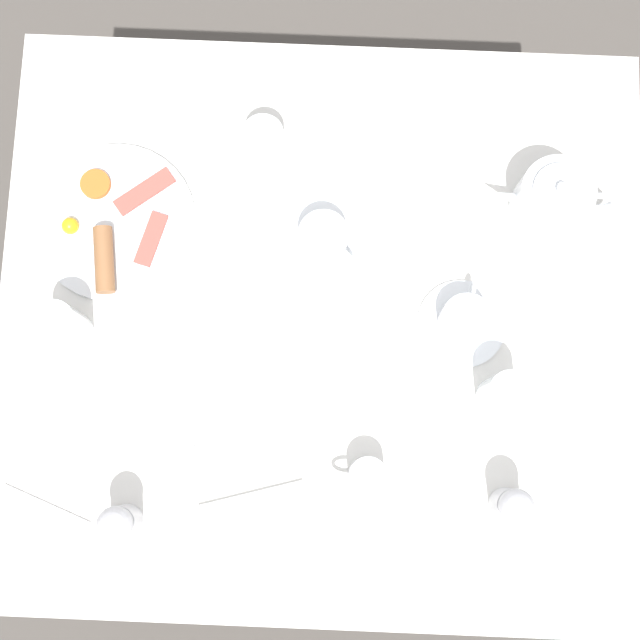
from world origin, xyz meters
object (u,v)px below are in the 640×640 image
Objects in this scene: teapot_near at (553,199)px; water_glass_tall at (264,145)px; teacup_with_saucer_right at (322,239)px; knife_by_plate at (325,374)px; breakfast_plate at (113,225)px; pepper_grinder at (512,506)px; fork_by_plate at (343,115)px; fork_spare at (172,400)px; wine_glass_spare at (503,395)px; napkin_folded at (259,530)px; teacup_with_saucer_left at (464,321)px; spoon_for_tea at (46,507)px; salt_grinder at (119,523)px; creamer_jug at (366,476)px; water_glass_short at (63,327)px.

teapot_near is 0.47m from water_glass_tall.
teacup_with_saucer_right is 0.74× the size of knife_by_plate.
breakfast_plate is 2.32× the size of pepper_grinder.
fork_spare is (0.26, 0.49, 0.00)m from fork_by_plate.
fork_by_plate is at bearing -60.63° from wine_glass_spare.
fork_by_plate is at bearing -98.93° from napkin_folded.
teacup_with_saucer_left is at bearing -132.63° from napkin_folded.
teacup_with_saucer_left is at bearing 120.47° from fork_by_plate.
spoon_for_tea is 0.26m from fork_spare.
water_glass_tall is at bearing -151.56° from breakfast_plate.
teacup_with_saucer_right is at bearing -122.03° from salt_grinder.
spoon_for_tea is at bearing 34.06° from teapot_near.
creamer_jug is 0.49× the size of fork_spare.
fork_spare is at bearing -106.66° from salt_grinder.
wine_glass_spare is 0.72× the size of fork_by_plate.
napkin_folded is 0.27m from knife_by_plate.
creamer_jug is at bearing 58.30° from teapot_near.
teapot_near is 0.94m from spoon_for_tea.
water_glass_short reaches higher than pepper_grinder.
water_glass_tall is 0.55m from creamer_jug.
pepper_grinder is at bearing -175.23° from salt_grinder.
teacup_with_saucer_left is 1.26× the size of pepper_grinder.
teacup_with_saucer_left is at bearing -162.81° from fork_spare.
teacup_with_saucer_left is 0.62m from salt_grinder.
teacup_with_saucer_right is 1.26× the size of pepper_grinder.
teacup_with_saucer_left reaches higher than creamer_jug.
knife_by_plate is at bearing -110.68° from napkin_folded.
knife_by_plate is 0.25m from fork_spare.
salt_grinder reaches higher than knife_by_plate.
salt_grinder is at bearing -1.50° from napkin_folded.
water_glass_tall is 0.38m from knife_by_plate.
breakfast_plate is at bearing -67.99° from fork_spare.
creamer_jug is at bearing 109.29° from water_glass_tall.
wine_glass_spare reaches higher than water_glass_tall.
napkin_folded is 1.00× the size of knife_by_plate.
creamer_jug is 0.73× the size of salt_grinder.
breakfast_plate is 0.43m from knife_by_plate.
fork_spare is (-0.06, -0.19, -0.06)m from salt_grinder.
knife_by_plate is at bearing -66.12° from creamer_jug.
teacup_with_saucer_left is 0.72m from spoon_for_tea.
knife_by_plate is at bearing 172.91° from water_glass_short.
creamer_jug is 0.38m from salt_grinder.
creamer_jug is 0.19m from napkin_folded.
fork_by_plate is 0.85× the size of knife_by_plate.
fork_by_plate is (-0.32, -0.68, -0.06)m from salt_grinder.
breakfast_plate is at bearing -98.92° from spoon_for_tea.
teacup_with_saucer_left is 0.30m from pepper_grinder.
breakfast_plate is 0.58m from creamer_jug.
knife_by_plate is (-0.30, -0.24, -0.06)m from salt_grinder.
knife_by_plate is at bearing 88.18° from fork_by_plate.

